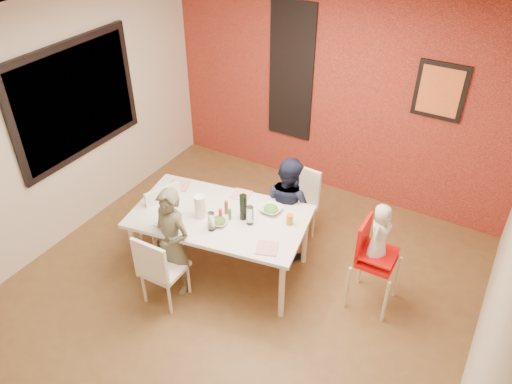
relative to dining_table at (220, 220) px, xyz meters
The scene contains 35 objects.
ground 0.77m from the dining_table, 22.46° to the right, with size 4.50×4.50×0.00m, color brown.
ceiling 2.06m from the dining_table, 22.46° to the right, with size 4.50×4.50×0.02m, color silver.
wall_back 2.24m from the dining_table, 80.94° to the left, with size 4.50×0.02×2.70m, color beige.
wall_front 2.51m from the dining_table, 81.98° to the right, with size 4.50×0.02×2.70m, color beige.
wall_left 2.03m from the dining_table, behind, with size 0.02×4.50×2.70m, color beige.
wall_right 2.68m from the dining_table, ahead, with size 0.02×4.50×2.70m, color beige.
brick_accent_wall 2.22m from the dining_table, 80.86° to the left, with size 4.50×0.02×2.70m, color maroon.
picture_window_frame 2.08m from the dining_table, behind, with size 0.05×1.70×1.30m, color black.
picture_window_pane 2.06m from the dining_table, behind, with size 0.02×1.55×1.15m, color black.
glassblock_strip 2.25m from the dining_table, 97.23° to the left, with size 0.55×0.03×1.70m, color silver.
glassblock_surround 2.24m from the dining_table, 97.25° to the left, with size 0.60×0.03×1.76m, color black.
art_print_frame 2.76m from the dining_table, 53.43° to the left, with size 0.54×0.03×0.64m, color black.
art_print_canvas 2.75m from the dining_table, 53.23° to the left, with size 0.44×0.01×0.54m, color orange.
dining_table is the anchor object (origin of this frame).
chair_near 0.78m from the dining_table, 109.59° to the right, with size 0.40×0.40×0.85m.
chair_far 1.03m from the dining_table, 63.48° to the left, with size 0.45×0.45×0.90m.
chair_left 0.78m from the dining_table, behind, with size 0.54×0.54×0.90m.
high_chair 1.57m from the dining_table, 13.13° to the left, with size 0.42×0.42×0.98m.
child_near 0.54m from the dining_table, 118.22° to the right, with size 0.45×0.29×1.22m, color brown.
child_far 0.81m from the dining_table, 56.17° to the left, with size 0.58×0.45×1.20m, color black.
toddler 1.60m from the dining_table, 12.94° to the left, with size 0.30×0.20×0.62m, color beige.
plate_near_left 0.54m from the dining_table, 132.19° to the right, with size 0.21×0.21×0.01m, color white.
plate_far_mid 0.41m from the dining_table, 89.27° to the left, with size 0.20×0.20×0.01m, color white.
plate_near_right 0.70m from the dining_table, 16.99° to the right, with size 0.20×0.20×0.01m, color silver.
plate_far_left 0.72m from the dining_table, 162.89° to the left, with size 0.22×0.22×0.01m, color silver.
salad_bowl_a 0.16m from the dining_table, 61.57° to the right, with size 0.20×0.20×0.05m, color white.
salad_bowl_b 0.54m from the dining_table, 36.74° to the left, with size 0.22×0.22×0.05m, color white.
wine_bottle 0.33m from the dining_table, 17.40° to the left, with size 0.08×0.08×0.29m, color black.
wine_glass_a 0.29m from the dining_table, 74.65° to the right, with size 0.07×0.07×0.20m, color white.
wine_glass_b 0.38m from the dining_table, ahead, with size 0.07×0.07×0.20m, color silver.
paper_towel_roll 0.27m from the dining_table, 142.77° to the right, with size 0.11×0.11×0.25m, color white.
condiment_red 0.16m from the dining_table, 49.32° to the right, with size 0.03×0.03×0.14m, color red.
condiment_green 0.18m from the dining_table, ahead, with size 0.03×0.03×0.12m, color #3B7426.
condiment_brown 0.16m from the dining_table, 51.26° to the left, with size 0.04×0.04×0.15m, color brown.
sippy_cup 0.73m from the dining_table, 18.46° to the left, with size 0.07×0.07×0.12m, color orange.
Camera 1 is at (2.01, -3.15, 3.87)m, focal length 35.00 mm.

